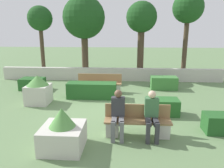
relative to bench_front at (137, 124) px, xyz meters
The scene contains 16 objects.
ground_plane 2.38m from the bench_front, 123.09° to the left, with size 60.00×60.00×0.00m, color #607F51.
perimeter_wall 7.06m from the bench_front, 100.48° to the left, with size 13.11×0.30×0.75m.
bench_front is the anchor object (origin of this frame).
bench_left_side 4.70m from the bench_front, 110.47° to the left, with size 2.16×0.49×0.88m.
person_seated_man 0.71m from the bench_front, 166.01° to the right, with size 0.38×0.64×1.36m.
person_seated_woman 0.58m from the bench_front, 20.45° to the right, with size 0.38×0.64×1.36m.
hedge_block_near_right 3.92m from the bench_front, 118.43° to the left, with size 2.17×0.71×0.70m.
hedge_block_mid_left 5.43m from the bench_front, 72.91° to the left, with size 1.32×0.71×0.65m.
hedge_block_mid_right 1.94m from the bench_front, 60.08° to the left, with size 1.16×0.68×0.57m.
hedge_block_far_left 6.93m from the bench_front, 137.65° to the left, with size 1.17×0.78×0.59m.
planter_corner_left 4.71m from the bench_front, 147.09° to the left, with size 0.91×0.91×1.19m.
planter_corner_right 2.13m from the bench_front, 155.87° to the right, with size 1.05×1.05×1.10m.
tree_leftmost 10.10m from the bench_front, 126.22° to the left, with size 1.51×1.51×4.41m.
tree_center_left 9.30m from the bench_front, 110.33° to the left, with size 2.63×2.63×5.03m.
tree_center_right 8.64m from the bench_front, 86.17° to the left, with size 1.87×1.87×4.66m.
tree_rightmost 9.41m from the bench_front, 67.86° to the left, with size 1.82×1.82×5.16m.
Camera 1 is at (0.93, -7.83, 2.99)m, focal length 35.00 mm.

